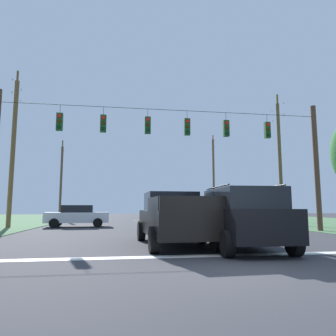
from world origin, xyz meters
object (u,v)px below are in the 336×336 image
Objects in this scene: overhead_signal_span at (168,154)px; utility_pole_mid_left at (13,148)px; suv_black at (241,217)px; utility_pole_far_right at (214,176)px; distant_car_crossing_white at (77,216)px; pickup_truck at (173,218)px; utility_pole_mid_right at (280,158)px; utility_pole_far_left at (61,181)px.

overhead_signal_span is 1.64× the size of utility_pole_mid_left.
utility_pole_far_right reaches higher than suv_black.
suv_black is 1.11× the size of distant_car_crossing_white.
pickup_truck reaches higher than distant_car_crossing_white.
suv_black reaches higher than pickup_truck.
utility_pole_far_right is (-0.41, 16.62, 0.26)m from utility_pole_mid_right.
utility_pole_far_left is at bearing -177.35° from utility_pole_far_right.
utility_pole_far_left is (-19.26, -0.89, -0.98)m from utility_pole_far_right.
distant_car_crossing_white is 0.40× the size of utility_pole_far_right.
utility_pole_mid_right is 16.62m from utility_pole_far_right.
utility_pole_mid_left reaches higher than overhead_signal_span.
utility_pole_far_right is at bearing 74.54° from suv_black.
suv_black is 14.55m from distant_car_crossing_white.
pickup_truck is (-0.60, -5.28, -3.35)m from overhead_signal_span.
overhead_signal_span is 6.29m from pickup_truck.
overhead_signal_span is 1.92× the size of utility_pole_far_left.
pickup_truck is 12.31m from distant_car_crossing_white.
utility_pole_far_left is at bearing 88.70° from utility_pole_mid_left.
distant_car_crossing_white is 16.15m from utility_pole_mid_right.
overhead_signal_span is 8.88m from distant_car_crossing_white.
distant_car_crossing_white is at bearing 118.59° from suv_black.
utility_pole_mid_left reaches higher than utility_pole_mid_right.
utility_pole_far_right is 19.30m from utility_pole_far_left.
pickup_truck is 0.50× the size of utility_pole_far_right.
utility_pole_far_right is at bearing 67.11° from overhead_signal_span.
utility_pole_mid_right is 1.12× the size of utility_pole_far_left.
utility_pole_far_left is (-19.66, 15.72, -0.72)m from utility_pole_mid_right.
suv_black is at bearing -78.06° from overhead_signal_span.
pickup_truck is 16.14m from utility_pole_mid_right.
utility_pole_mid_right is at bearing 0.41° from distant_car_crossing_white.
utility_pole_far_left reaches higher than pickup_truck.
suv_black is 30.93m from utility_pole_far_right.
distant_car_crossing_white is at bearing -132.11° from utility_pole_far_right.
distant_car_crossing_white is at bearing 1.50° from utility_pole_mid_left.
utility_pole_mid_left is (-20.03, -0.23, 0.21)m from utility_pole_mid_right.
utility_pole_far_right is (8.16, 29.50, 4.46)m from suv_black.
suv_black is at bearing -68.79° from utility_pole_far_left.
utility_pole_mid_right reaches higher than distant_car_crossing_white.
overhead_signal_span is 7.65m from suv_black.
utility_pole_far_right is (10.19, 28.00, 4.55)m from pickup_truck.
utility_pole_far_right reaches higher than utility_pole_mid_right.
pickup_truck is 15.29m from utility_pole_mid_left.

